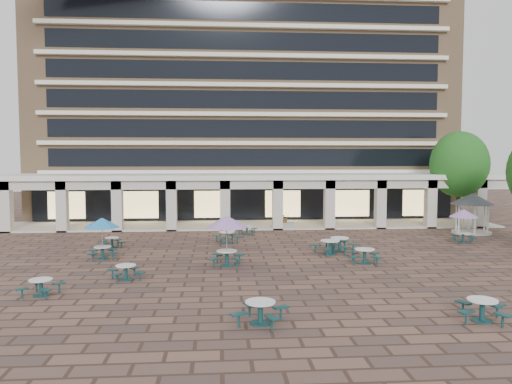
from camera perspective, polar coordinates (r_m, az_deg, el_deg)
ground at (r=28.00m, az=1.12°, el=-8.01°), size 120.00×120.00×0.00m
apartment_building at (r=53.23m, az=-1.46°, el=11.31°), size 40.00×15.50×25.20m
retail_arcade at (r=42.24m, az=-0.74°, el=0.16°), size 42.00×6.60×4.40m
picnic_table_0 at (r=23.15m, az=-23.37°, el=-9.82°), size 1.82×1.82×0.71m
picnic_table_1 at (r=17.91m, az=0.50°, el=-13.37°), size 2.19×2.19×0.81m
picnic_table_3 at (r=19.88m, az=24.44°, el=-11.98°), size 2.15×2.15×0.79m
picnic_table_4 at (r=29.79m, az=-17.18°, el=-3.54°), size 2.05×2.05×2.36m
picnic_table_5 at (r=24.76m, az=-14.66°, el=-8.72°), size 1.95×1.95×0.72m
picnic_table_6 at (r=26.69m, az=-3.36°, el=-3.62°), size 2.33×2.33×2.70m
picnic_table_7 at (r=30.36m, az=8.46°, el=-6.12°), size 2.34×2.34×0.86m
picnic_table_8 at (r=33.67m, az=-16.13°, el=-5.44°), size 1.80×1.80×0.66m
picnic_table_9 at (r=34.07m, az=-3.34°, el=-5.06°), size 2.04×2.04×0.78m
picnic_table_10 at (r=28.18m, az=12.31°, el=-7.02°), size 2.08×2.08×0.81m
picnic_table_11 at (r=36.69m, az=22.65°, el=-2.39°), size 1.98×1.98×2.28m
picnic_table_12 at (r=37.72m, az=-1.05°, el=-4.29°), size 1.69×1.69×0.65m
picnic_table_13 at (r=31.53m, az=9.53°, el=-5.76°), size 2.13×2.13×0.85m
gazebo at (r=41.60m, az=23.48°, el=-1.21°), size 3.27×3.27×3.04m
tree_east_c at (r=45.04m, az=22.21°, el=2.93°), size 4.80×4.80×7.99m
planter_left at (r=40.53m, az=-3.59°, el=-3.63°), size 1.50×0.67×1.19m
planter_right at (r=40.86m, az=3.31°, el=-3.44°), size 1.50×0.84×1.30m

